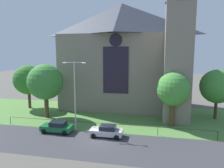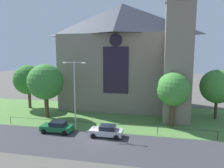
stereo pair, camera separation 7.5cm
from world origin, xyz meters
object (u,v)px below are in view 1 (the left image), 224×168
Objects in this scene: church_building at (125,55)px; tree_right_near at (173,89)px; tree_left_far at (28,80)px; parked_car_silver at (107,131)px; tree_left_near at (46,82)px; streetlamp_near at (75,87)px; tree_right_far at (217,86)px; parked_car_green at (57,127)px.

church_building reaches higher than tree_right_near.
parked_car_silver is (18.09, -11.10, -4.78)m from tree_left_far.
tree_left_far is 8.09m from tree_left_near.
tree_left_far is (-18.01, -4.77, -4.75)m from church_building.
tree_right_near is at bearing -145.91° from parked_car_silver.
parked_car_silver is at bearing -19.29° from streetlamp_near.
streetlamp_near is (-20.54, -9.45, 0.66)m from tree_right_far.
streetlamp_near is (-4.82, -14.15, -4.30)m from church_building.
church_building is 3.28× the size of tree_right_near.
streetlamp_near reaches higher than tree_left_near.
parked_car_green is 1.00× the size of parked_car_silver.
parked_car_silver is at bearing -27.57° from tree_left_near.
church_building is at bearing 163.33° from tree_right_far.
tree_left_far is 16.20m from streetlamp_near.
tree_left_near is 27.83m from tree_right_far.
tree_right_far is 1.90× the size of parked_car_silver.
streetlamp_near is (6.83, -4.41, 0.04)m from tree_left_near.
tree_right_far is 22.62m from streetlamp_near.
parked_car_silver is (4.90, -1.72, -5.23)m from streetlamp_near.
parked_car_silver is (0.08, -15.87, -9.53)m from church_building.
tree_left_far reaches higher than parked_car_silver.
tree_right_near is 0.83× the size of streetlamp_near.
tree_right_far is (27.36, 5.04, -0.62)m from tree_left_near.
church_building is 3.23× the size of tree_right_far.
tree_left_far is at bearing 141.98° from tree_left_near.
tree_right_far is at bearing -145.37° from parked_car_silver.
church_building reaches higher than streetlamp_near.
tree_left_near reaches higher than tree_right_far.
tree_left_near is 1.10× the size of tree_right_far.
church_building is 2.93× the size of tree_left_near.
parked_car_green is at bearing -159.30° from tree_right_near.
tree_right_near is at bearing -143.85° from tree_right_far.
church_building is at bearing -114.07° from parked_car_green.
tree_right_far reaches higher than parked_car_silver.
tree_left_far is 1.98× the size of parked_car_silver.
church_building is 19.23m from tree_left_far.
tree_right_near is at bearing -11.09° from tree_left_far.
tree_left_far is 0.94× the size of tree_left_near.
tree_right_far is (33.73, 0.06, -0.21)m from tree_left_far.
tree_right_far reaches higher than tree_right_near.
parked_car_green is (11.17, -11.00, -4.78)m from tree_left_far.
tree_left_far reaches higher than tree_right_far.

